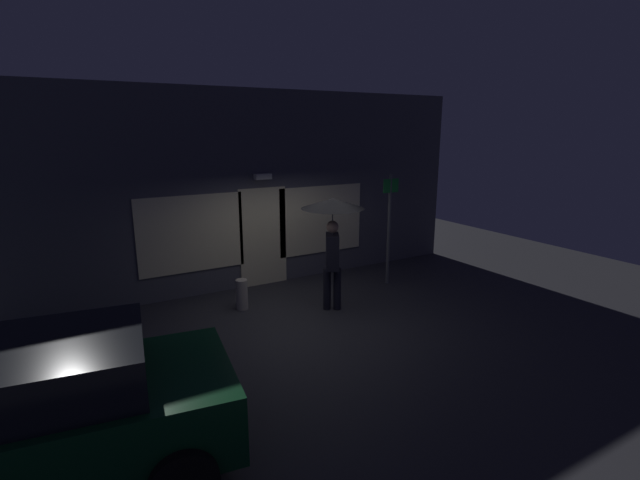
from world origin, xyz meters
The scene contains 6 objects.
ground_plane centered at (0.00, 0.00, 0.00)m, with size 18.00×18.00×0.00m, color #2D2D33.
building_facade centered at (0.00, 2.35, 2.12)m, with size 10.41×0.48×4.28m.
person_with_umbrella centered at (0.54, 0.12, 1.75)m, with size 1.19×1.19×2.19m.
parked_car centered at (-4.38, -2.36, 0.77)m, with size 4.05×2.34×1.50m.
street_sign_post centered at (2.45, 0.81, 1.41)m, with size 0.40×0.07×2.49m.
sidewalk_bollard centered at (-0.98, 1.01, 0.30)m, with size 0.23×0.23×0.60m, color #B2A899.
Camera 1 is at (-3.90, -7.09, 3.45)m, focal length 25.84 mm.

